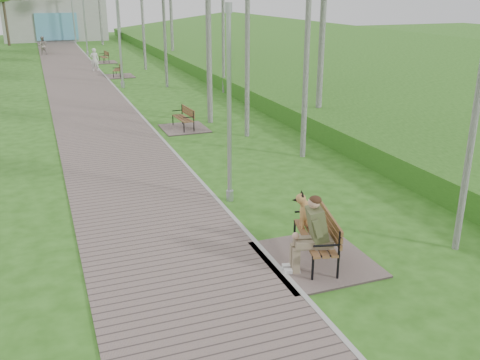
{
  "coord_description": "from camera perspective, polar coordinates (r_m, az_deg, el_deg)",
  "views": [
    {
      "loc": [
        -3.87,
        -9.46,
        5.03
      ],
      "look_at": [
        -0.12,
        0.46,
        1.23
      ],
      "focal_mm": 40.0,
      "sensor_mm": 36.0,
      "label": 1
    }
  ],
  "objects": [
    {
      "name": "bench_main",
      "position": [
        10.43,
        7.88,
        -6.27
      ],
      "size": [
        2.01,
        2.23,
        1.75
      ],
      "color": "#72605D",
      "rests_on": "ground"
    },
    {
      "name": "bench_second",
      "position": [
        20.51,
        -6.07,
        5.94
      ],
      "size": [
        1.66,
        1.84,
        1.02
      ],
      "color": "#72605D",
      "rests_on": "ground"
    },
    {
      "name": "embankment",
      "position": [
        33.84,
        7.7,
        10.99
      ],
      "size": [
        14.0,
        70.0,
        1.6
      ],
      "primitive_type": "cube",
      "color": "#4B9230",
      "rests_on": "ground"
    },
    {
      "name": "lamp_post_far",
      "position": [
        56.76,
        -17.38,
        16.5
      ],
      "size": [
        0.22,
        0.22,
        5.75
      ],
      "color": "#A4A7AD",
      "rests_on": "ground"
    },
    {
      "name": "pedestrian_near",
      "position": [
        36.43,
        -15.25,
        12.27
      ],
      "size": [
        0.59,
        0.45,
        1.47
      ],
      "primitive_type": "imported",
      "rotation": [
        0.0,
        0.0,
        2.95
      ],
      "color": "silver",
      "rests_on": "ground"
    },
    {
      "name": "bench_far",
      "position": [
        40.74,
        -14.27,
        12.29
      ],
      "size": [
        1.61,
        1.79,
        0.99
      ],
      "color": "#72605D",
      "rests_on": "ground"
    },
    {
      "name": "walkway",
      "position": [
        31.44,
        -16.77,
        9.72
      ],
      "size": [
        3.5,
        67.0,
        0.04
      ],
      "primitive_type": "cube",
      "color": "#72605D",
      "rests_on": "ground"
    },
    {
      "name": "kerb",
      "position": [
        31.6,
        -13.58,
        10.06
      ],
      "size": [
        0.1,
        67.0,
        0.05
      ],
      "primitive_type": "cube",
      "color": "#999993",
      "rests_on": "ground"
    },
    {
      "name": "lamp_post_second",
      "position": [
        29.62,
        -12.74,
        14.52
      ],
      "size": [
        0.21,
        0.21,
        5.54
      ],
      "color": "#A4A7AD",
      "rests_on": "ground"
    },
    {
      "name": "lamp_post_third",
      "position": [
        45.5,
        -16.22,
        15.84
      ],
      "size": [
        0.21,
        0.21,
        5.45
      ],
      "color": "#A4A7AD",
      "rests_on": "ground"
    },
    {
      "name": "pedestrian_far",
      "position": [
        46.96,
        -20.32,
        13.28
      ],
      "size": [
        0.74,
        0.59,
        1.46
      ],
      "primitive_type": "imported",
      "rotation": [
        0.0,
        0.0,
        3.08
      ],
      "color": "gray",
      "rests_on": "ground"
    },
    {
      "name": "ground",
      "position": [
        11.39,
        1.41,
        -6.49
      ],
      "size": [
        120.0,
        120.0,
        0.0
      ],
      "primitive_type": "plane",
      "color": "#285815",
      "rests_on": "ground"
    },
    {
      "name": "lamp_post_near",
      "position": [
        12.82,
        -1.15,
        7.04
      ],
      "size": [
        0.18,
        0.18,
        4.75
      ],
      "color": "#A4A7AD",
      "rests_on": "ground"
    },
    {
      "name": "building_north",
      "position": [
        60.56,
        -19.14,
        15.81
      ],
      "size": [
        10.0,
        5.2,
        4.0
      ],
      "color": "#9E9E99",
      "rests_on": "ground"
    },
    {
      "name": "bench_third",
      "position": [
        33.91,
        -12.86,
        11.04
      ],
      "size": [
        1.72,
        1.92,
        1.06
      ],
      "color": "#72605D",
      "rests_on": "ground"
    }
  ]
}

